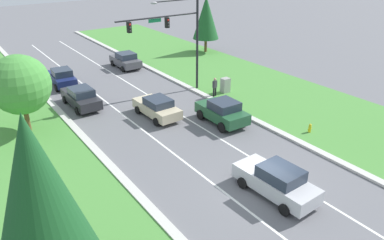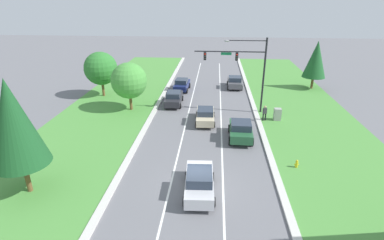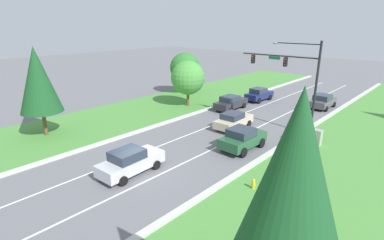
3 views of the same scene
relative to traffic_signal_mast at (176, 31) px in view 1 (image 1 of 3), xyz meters
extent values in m
plane|color=slate|center=(-4.10, -14.65, -5.39)|extent=(160.00, 160.00, 0.00)
cube|color=beige|center=(1.55, -14.65, -5.31)|extent=(0.50, 90.00, 0.15)
cube|color=beige|center=(-9.75, -14.65, -5.31)|extent=(0.50, 90.00, 0.15)
cube|color=#4C8E3D|center=(6.80, -14.65, -5.35)|extent=(10.00, 90.00, 0.08)
cube|color=white|center=(-5.90, -14.65, -5.39)|extent=(0.14, 81.00, 0.01)
cube|color=white|center=(-2.30, -14.65, -5.39)|extent=(0.14, 81.00, 0.01)
cylinder|color=black|center=(2.09, 0.01, -1.33)|extent=(0.20, 0.20, 8.12)
cylinder|color=black|center=(-1.60, 0.01, 1.27)|extent=(7.38, 0.12, 0.12)
cube|color=#147042|center=(-1.97, 0.01, 1.05)|extent=(1.10, 0.04, 0.28)
cylinder|color=black|center=(0.06, 0.01, 2.41)|extent=(4.06, 0.09, 0.09)
ellipsoid|color=gray|center=(-1.97, 0.01, 2.36)|extent=(0.56, 0.28, 0.20)
cube|color=black|center=(-0.86, 0.01, 0.77)|extent=(0.28, 0.32, 0.80)
sphere|color=red|center=(-0.86, -0.16, 1.00)|extent=(0.16, 0.16, 0.16)
sphere|color=#2D2D2D|center=(-0.86, -0.16, 0.77)|extent=(0.16, 0.16, 0.16)
sphere|color=#2D2D2D|center=(-0.86, -0.16, 0.54)|extent=(0.16, 0.16, 0.16)
cube|color=black|center=(-4.19, 0.01, 0.77)|extent=(0.28, 0.32, 0.80)
sphere|color=red|center=(-4.19, -0.16, 1.00)|extent=(0.16, 0.16, 0.16)
sphere|color=#2D2D2D|center=(-4.19, -0.16, 0.77)|extent=(0.16, 0.16, 0.16)
sphere|color=#2D2D2D|center=(-4.19, -0.16, 0.54)|extent=(0.16, 0.16, 0.16)
cube|color=#28282D|center=(-7.87, 1.97, -4.71)|extent=(1.82, 4.61, 0.74)
cube|color=#283342|center=(-7.86, 1.69, -4.07)|extent=(1.60, 2.09, 0.56)
cylinder|color=black|center=(-7.04, 3.40, -5.08)|extent=(0.25, 0.62, 0.61)
cylinder|color=black|center=(-8.75, 3.37, -5.08)|extent=(0.25, 0.62, 0.61)
cylinder|color=black|center=(-6.99, 0.56, -5.08)|extent=(0.25, 0.62, 0.61)
cylinder|color=black|center=(-8.70, 0.53, -5.08)|extent=(0.25, 0.62, 0.61)
cube|color=#4C4C51|center=(-0.28, 9.64, -4.72)|extent=(1.90, 4.13, 0.73)
cube|color=#283342|center=(-0.28, 9.39, -4.06)|extent=(1.70, 1.86, 0.59)
cylinder|color=black|center=(0.65, 10.91, -5.09)|extent=(0.24, 0.61, 0.61)
cylinder|color=black|center=(-1.19, 10.92, -5.09)|extent=(0.24, 0.61, 0.61)
cylinder|color=black|center=(0.63, 8.35, -5.09)|extent=(0.24, 0.61, 0.61)
cylinder|color=black|center=(-1.20, 8.36, -5.09)|extent=(0.24, 0.61, 0.61)
cube|color=beige|center=(-3.94, -3.23, -4.73)|extent=(1.89, 4.38, 0.70)
cube|color=#283342|center=(-3.93, -3.49, -4.11)|extent=(1.64, 2.00, 0.54)
cylinder|color=black|center=(-3.13, -1.86, -5.08)|extent=(0.26, 0.62, 0.61)
cylinder|color=black|center=(-4.84, -1.91, -5.08)|extent=(0.26, 0.62, 0.61)
cylinder|color=black|center=(-3.04, -4.54, -5.08)|extent=(0.26, 0.62, 0.61)
cylinder|color=black|center=(-4.76, -4.60, -5.08)|extent=(0.26, 0.62, 0.61)
cube|color=navy|center=(-7.55, 7.74, -4.69)|extent=(1.96, 4.21, 0.71)
cube|color=#283342|center=(-7.57, 7.49, -4.04)|extent=(1.66, 1.94, 0.59)
cylinder|color=black|center=(-6.63, 8.96, -5.05)|extent=(0.28, 0.69, 0.68)
cylinder|color=black|center=(-8.32, 9.06, -5.05)|extent=(0.28, 0.69, 0.68)
cylinder|color=black|center=(-6.78, 6.41, -5.05)|extent=(0.28, 0.69, 0.68)
cylinder|color=black|center=(-8.47, 6.51, -5.05)|extent=(0.28, 0.69, 0.68)
cube|color=#235633|center=(-0.62, -6.83, -4.63)|extent=(2.03, 4.19, 0.76)
cube|color=#283342|center=(-0.63, -7.08, -3.95)|extent=(1.78, 1.90, 0.61)
cylinder|color=black|center=(0.36, -5.56, -5.01)|extent=(0.26, 0.76, 0.75)
cylinder|color=black|center=(-1.54, -5.52, -5.01)|extent=(0.26, 0.76, 0.75)
cylinder|color=black|center=(0.30, -8.13, -5.01)|extent=(0.26, 0.76, 0.75)
cylinder|color=black|center=(-1.60, -8.09, -5.01)|extent=(0.26, 0.76, 0.75)
cube|color=silver|center=(-3.88, -15.15, -4.70)|extent=(2.01, 4.61, 0.77)
cube|color=#283342|center=(-3.87, -15.43, -4.00)|extent=(1.71, 2.11, 0.62)
cylinder|color=black|center=(-3.06, -13.71, -5.08)|extent=(0.27, 0.63, 0.62)
cylinder|color=black|center=(-4.83, -13.79, -5.08)|extent=(0.27, 0.63, 0.62)
cylinder|color=black|center=(-2.94, -16.52, -5.08)|extent=(0.27, 0.63, 0.62)
cylinder|color=black|center=(-4.70, -16.60, -5.08)|extent=(0.27, 0.63, 0.62)
cube|color=#9E9E99|center=(3.48, -2.27, -4.72)|extent=(0.70, 0.60, 1.34)
cylinder|color=black|center=(2.01, -2.53, -4.97)|extent=(0.14, 0.14, 0.84)
cylinder|color=black|center=(2.26, -2.46, -4.97)|extent=(0.14, 0.14, 0.84)
cube|color=#333338|center=(2.13, -2.50, -4.25)|extent=(0.42, 0.31, 0.60)
sphere|color=tan|center=(2.13, -2.50, -3.81)|extent=(0.22, 0.22, 0.22)
cylinder|color=gold|center=(3.24, -11.61, -5.11)|extent=(0.20, 0.20, 0.55)
sphere|color=gold|center=(3.24, -11.61, -4.78)|extent=(0.18, 0.18, 0.18)
cylinder|color=gold|center=(3.12, -11.61, -5.09)|extent=(0.10, 0.09, 0.09)
cylinder|color=gold|center=(3.36, -11.61, -5.09)|extent=(0.10, 0.09, 0.09)
cylinder|color=brown|center=(10.39, 9.80, -4.54)|extent=(0.32, 0.32, 1.69)
cone|color=#1E5628|center=(10.39, 9.80, -1.25)|extent=(3.06, 3.06, 4.89)
cylinder|color=brown|center=(-12.45, -0.38, -4.41)|extent=(0.32, 0.32, 1.95)
sphere|color=#47933D|center=(-12.45, -0.38, -1.95)|extent=(3.95, 3.95, 3.95)
cone|color=#194C23|center=(-15.06, -15.98, -0.42)|extent=(3.46, 3.46, 5.54)
camera|label=1|loc=(-16.49, -25.76, 6.23)|focal=35.00mm
camera|label=2|loc=(-3.07, -31.61, 6.65)|focal=28.00mm
camera|label=3|loc=(11.05, -25.74, 4.09)|focal=28.00mm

